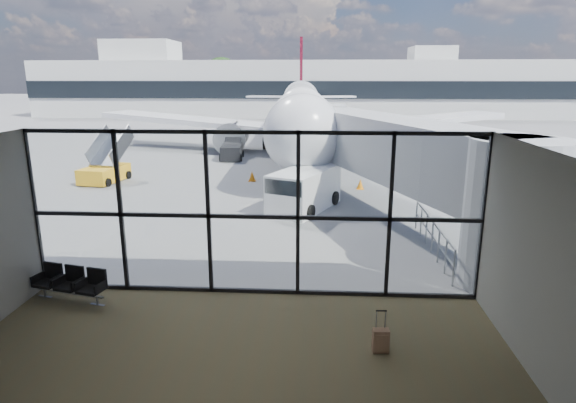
# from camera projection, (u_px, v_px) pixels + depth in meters

# --- Properties ---
(ground) EXTENTS (220.00, 220.00, 0.00)m
(ground) POSITION_uv_depth(u_px,v_px,m) (303.00, 132.00, 51.97)
(ground) COLOR slate
(ground) RESTS_ON ground
(lounge_shell) EXTENTS (12.02, 8.01, 4.51)m
(lounge_shell) POSITION_uv_depth(u_px,v_px,m) (214.00, 272.00, 8.04)
(lounge_shell) COLOR brown
(lounge_shell) RESTS_ON ground
(glass_curtain_wall) EXTENTS (12.10, 0.12, 4.50)m
(glass_curtain_wall) POSITION_uv_depth(u_px,v_px,m) (253.00, 215.00, 12.78)
(glass_curtain_wall) COLOR white
(glass_curtain_wall) RESTS_ON ground
(jet_bridge) EXTENTS (8.00, 16.50, 4.33)m
(jet_bridge) POSITION_uv_depth(u_px,v_px,m) (398.00, 155.00, 19.18)
(jet_bridge) COLOR #96979A
(jet_bridge) RESTS_ON ground
(apron_railing) EXTENTS (0.06, 5.46, 1.11)m
(apron_railing) POSITION_uv_depth(u_px,v_px,m) (432.00, 232.00, 16.20)
(apron_railing) COLOR gray
(apron_railing) RESTS_ON ground
(far_terminal) EXTENTS (80.00, 12.20, 11.00)m
(far_terminal) POSITION_uv_depth(u_px,v_px,m) (304.00, 87.00, 72.16)
(far_terminal) COLOR beige
(far_terminal) RESTS_ON ground
(tree_0) EXTENTS (4.95, 4.95, 7.12)m
(tree_0) POSITION_uv_depth(u_px,v_px,m) (53.00, 83.00, 84.44)
(tree_0) COLOR #382619
(tree_0) RESTS_ON ground
(tree_1) EXTENTS (5.61, 5.61, 8.07)m
(tree_1) POSITION_uv_depth(u_px,v_px,m) (86.00, 80.00, 83.92)
(tree_1) COLOR #382619
(tree_1) RESTS_ON ground
(tree_2) EXTENTS (6.27, 6.27, 9.03)m
(tree_2) POSITION_uv_depth(u_px,v_px,m) (119.00, 76.00, 83.40)
(tree_2) COLOR #382619
(tree_2) RESTS_ON ground
(tree_3) EXTENTS (4.95, 4.95, 7.12)m
(tree_3) POSITION_uv_depth(u_px,v_px,m) (154.00, 83.00, 83.35)
(tree_3) COLOR #382619
(tree_3) RESTS_ON ground
(tree_4) EXTENTS (5.61, 5.61, 8.07)m
(tree_4) POSITION_uv_depth(u_px,v_px,m) (187.00, 80.00, 82.83)
(tree_4) COLOR #382619
(tree_4) RESTS_ON ground
(tree_5) EXTENTS (6.27, 6.27, 9.03)m
(tree_5) POSITION_uv_depth(u_px,v_px,m) (222.00, 76.00, 82.31)
(tree_5) COLOR #382619
(tree_5) RESTS_ON ground
(seating_row) EXTENTS (2.06, 1.00, 0.91)m
(seating_row) POSITION_uv_depth(u_px,v_px,m) (72.00, 282.00, 12.83)
(seating_row) COLOR gray
(seating_row) RESTS_ON ground
(suitcase) EXTENTS (0.36, 0.27, 0.95)m
(suitcase) POSITION_uv_depth(u_px,v_px,m) (381.00, 340.00, 10.39)
(suitcase) COLOR #906A50
(suitcase) RESTS_ON ground
(airliner) EXTENTS (33.70, 39.03, 10.05)m
(airliner) POSITION_uv_depth(u_px,v_px,m) (301.00, 111.00, 39.73)
(airliner) COLOR silver
(airliner) RESTS_ON ground
(service_van) EXTENTS (3.34, 4.54, 1.81)m
(service_van) POSITION_uv_depth(u_px,v_px,m) (303.00, 189.00, 21.43)
(service_van) COLOR white
(service_van) RESTS_ON ground
(belt_loader) EXTENTS (1.78, 4.00, 1.80)m
(belt_loader) POSITION_uv_depth(u_px,v_px,m) (232.00, 151.00, 34.81)
(belt_loader) COLOR black
(belt_loader) RESTS_ON ground
(mobile_stairs) EXTENTS (2.24, 3.68, 2.45)m
(mobile_stairs) POSITION_uv_depth(u_px,v_px,m) (105.00, 171.00, 27.31)
(mobile_stairs) COLOR #F5AE1C
(mobile_stairs) RESTS_ON ground
(traffic_cone_a) EXTENTS (0.41, 0.41, 0.58)m
(traffic_cone_a) POSITION_uv_depth(u_px,v_px,m) (252.00, 176.00, 27.49)
(traffic_cone_a) COLOR orange
(traffic_cone_a) RESTS_ON ground
(traffic_cone_b) EXTENTS (0.38, 0.38, 0.54)m
(traffic_cone_b) POSITION_uv_depth(u_px,v_px,m) (313.00, 189.00, 24.43)
(traffic_cone_b) COLOR red
(traffic_cone_b) RESTS_ON ground
(traffic_cone_c) EXTENTS (0.38, 0.38, 0.54)m
(traffic_cone_c) POSITION_uv_depth(u_px,v_px,m) (360.00, 184.00, 25.56)
(traffic_cone_c) COLOR orange
(traffic_cone_c) RESTS_ON ground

